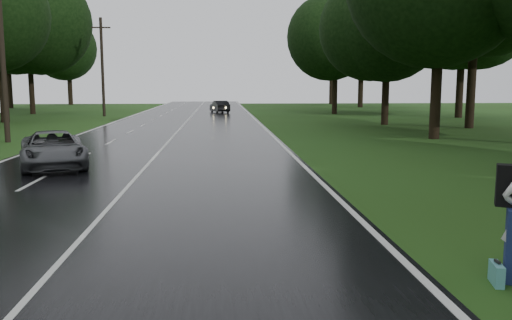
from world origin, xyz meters
The scene contains 13 objects.
ground centered at (0.00, 0.00, 0.00)m, with size 160.00×160.00×0.00m, color #214514.
road centered at (0.00, 20.00, 0.02)m, with size 12.00×140.00×0.04m, color black.
lane_center centered at (0.00, 20.00, 0.04)m, with size 0.12×140.00×0.01m, color silver.
grey_car centered at (-3.32, 11.24, 0.70)m, with size 2.17×4.72×1.31m, color #525457.
far_car centered at (2.73, 49.79, 0.69)m, with size 1.37×3.93×1.30m, color black.
suitcase centered at (6.88, -0.87, 0.16)m, with size 0.13×0.46×0.33m, color teal.
utility_pole_mid centered at (-8.50, 20.52, 0.00)m, with size 1.80×0.28×10.90m, color black, non-canonical shape.
utility_pole_far centered at (-8.50, 44.43, 0.00)m, with size 1.80×0.28×9.38m, color black, non-canonical shape.
tree_left_e centered at (-14.72, 36.30, 0.00)m, with size 9.70×9.70×15.16m, color black, non-canonical shape.
tree_left_f centered at (-16.85, 49.09, 0.00)m, with size 10.28×10.28×16.06m, color black, non-canonical shape.
tree_right_d centered at (14.79, 20.81, 0.00)m, with size 9.79×9.79×15.30m, color black, non-canonical shape.
tree_right_e centered at (15.32, 31.61, 0.00)m, with size 8.17×8.17×12.76m, color black, non-canonical shape.
tree_right_f centered at (14.79, 47.12, 0.00)m, with size 8.74×8.74×13.66m, color black, non-canonical shape.
Camera 1 is at (2.71, -8.34, 3.00)m, focal length 37.33 mm.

